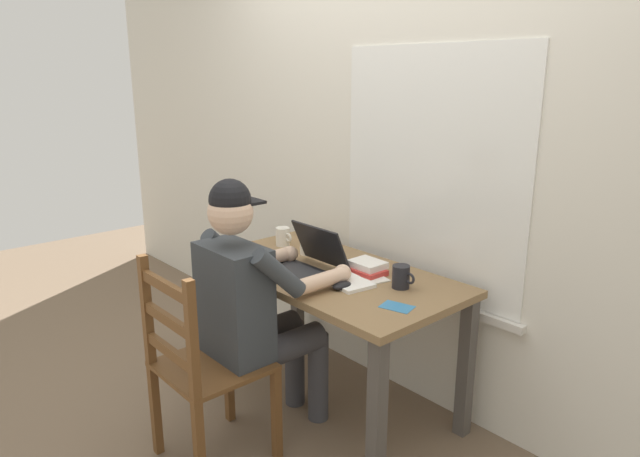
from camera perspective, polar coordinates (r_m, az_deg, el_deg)
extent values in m
plane|color=brown|center=(3.08, 0.81, -16.98)|extent=(8.00, 8.00, 0.00)
cube|color=silver|center=(2.93, 7.18, 8.39)|extent=(6.00, 0.04, 2.60)
cube|color=white|center=(2.77, 10.88, 5.44)|extent=(1.06, 0.01, 1.18)
cube|color=beige|center=(2.93, 10.20, -6.43)|extent=(1.12, 0.06, 0.04)
cube|color=olive|center=(2.77, 0.86, -4.58)|extent=(1.32, 0.70, 0.03)
cube|color=#4C4742|center=(3.20, -10.70, -9.00)|extent=(0.06, 0.06, 0.69)
cube|color=#4C4742|center=(2.36, 5.71, -18.37)|extent=(0.06, 0.06, 0.69)
cube|color=#4C4742|center=(3.52, -2.29, -6.46)|extent=(0.06, 0.06, 0.69)
cube|color=#4C4742|center=(2.77, 14.40, -13.32)|extent=(0.06, 0.06, 0.69)
cube|color=#33383D|center=(2.49, -8.58, -7.26)|extent=(0.34, 0.20, 0.50)
sphere|color=#DBB293|center=(2.37, -8.95, 1.61)|extent=(0.19, 0.19, 0.19)
sphere|color=black|center=(2.35, -9.01, 2.85)|extent=(0.17, 0.17, 0.17)
cube|color=black|center=(2.40, -7.27, 2.71)|extent=(0.13, 0.10, 0.01)
cylinder|color=#38383D|center=(2.76, -5.88, -10.48)|extent=(0.13, 0.40, 0.13)
cylinder|color=#38383D|center=(2.63, -3.53, -11.80)|extent=(0.13, 0.40, 0.13)
cylinder|color=#38383D|center=(2.97, -2.55, -13.32)|extent=(0.10, 0.10, 0.45)
cylinder|color=#38383D|center=(2.85, -0.19, -14.63)|extent=(0.10, 0.10, 0.45)
cylinder|color=#33383D|center=(2.64, -9.46, -2.25)|extent=(0.10, 0.25, 0.24)
cylinder|color=#DBB293|center=(2.79, -5.39, -3.07)|extent=(0.07, 0.28, 0.07)
sphere|color=#DBB293|center=(2.86, -3.01, -2.54)|extent=(0.08, 0.08, 0.08)
cylinder|color=#33383D|center=(2.32, -4.16, -4.52)|extent=(0.10, 0.25, 0.24)
cylinder|color=#DBB293|center=(2.49, 0.09, -5.27)|extent=(0.07, 0.28, 0.07)
sphere|color=#DBB293|center=(2.59, 2.27, -4.48)|extent=(0.08, 0.08, 0.08)
cube|color=brown|center=(2.54, -10.66, -13.32)|extent=(0.42, 0.42, 0.02)
cube|color=brown|center=(2.61, -4.38, -18.01)|extent=(0.04, 0.04, 0.43)
cube|color=brown|center=(2.88, -9.12, -14.72)|extent=(0.04, 0.04, 0.43)
cube|color=brown|center=(2.45, -11.98, -20.95)|extent=(0.04, 0.04, 0.43)
cube|color=brown|center=(2.73, -16.14, -17.02)|extent=(0.04, 0.04, 0.43)
cube|color=brown|center=(2.20, -12.67, -10.90)|extent=(0.04, 0.04, 0.48)
cube|color=brown|center=(2.51, -16.95, -7.79)|extent=(0.04, 0.04, 0.48)
cube|color=brown|center=(2.41, -14.76, -11.85)|extent=(0.36, 0.02, 0.04)
cube|color=brown|center=(2.35, -15.00, -8.81)|extent=(0.36, 0.02, 0.04)
cube|color=brown|center=(2.29, -15.24, -5.61)|extent=(0.36, 0.02, 0.04)
cube|color=black|center=(2.71, -2.46, -4.50)|extent=(0.33, 0.23, 0.02)
cube|color=#2B2B2D|center=(2.71, -2.46, -4.31)|extent=(0.29, 0.17, 0.00)
cube|color=black|center=(2.77, 0.08, -1.65)|extent=(0.33, 0.10, 0.20)
cube|color=#4C515B|center=(2.77, 0.08, -1.65)|extent=(0.29, 0.08, 0.17)
ellipsoid|color=black|center=(2.53, 2.19, -5.72)|extent=(0.06, 0.10, 0.03)
cylinder|color=silver|center=(3.15, -3.75, -0.82)|extent=(0.08, 0.08, 0.10)
torus|color=silver|center=(3.11, -3.19, -0.92)|extent=(0.05, 0.01, 0.05)
cylinder|color=black|center=(2.56, 8.10, -4.80)|extent=(0.08, 0.08, 0.10)
torus|color=black|center=(2.53, 8.99, -4.98)|extent=(0.05, 0.01, 0.05)
cylinder|color=silver|center=(3.00, -1.27, -1.77)|extent=(0.08, 0.08, 0.09)
torus|color=silver|center=(2.96, -0.62, -1.91)|extent=(0.05, 0.01, 0.05)
cube|color=#BC332D|center=(2.73, 4.73, -4.30)|extent=(0.17, 0.12, 0.03)
cube|color=white|center=(2.74, 4.78, -3.58)|extent=(0.16, 0.13, 0.03)
cube|color=white|center=(2.59, 2.95, -5.44)|extent=(0.22, 0.18, 0.02)
cube|color=silver|center=(2.69, 4.10, -4.83)|extent=(0.26, 0.24, 0.01)
cube|color=white|center=(2.75, -2.37, -4.27)|extent=(0.21, 0.20, 0.01)
cube|color=teal|center=(2.37, 7.71, -7.77)|extent=(0.15, 0.12, 0.00)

